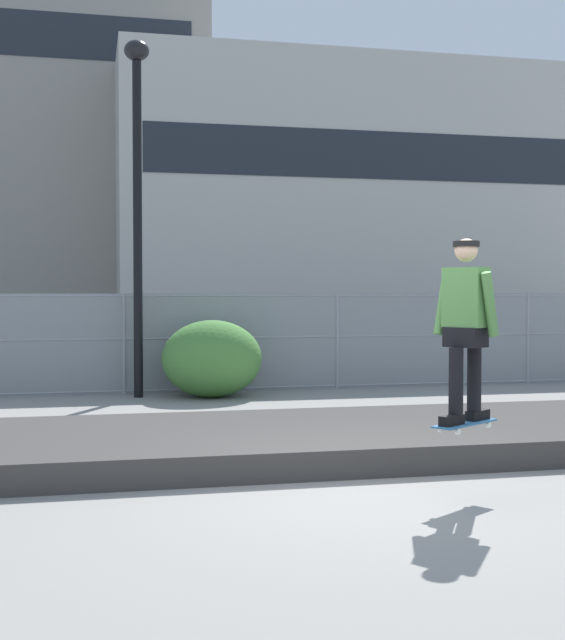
{
  "coord_description": "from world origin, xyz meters",
  "views": [
    {
      "loc": [
        -2.6,
        -7.4,
        1.88
      ],
      "look_at": [
        0.31,
        5.46,
        1.44
      ],
      "focal_mm": 47.45,
      "sensor_mm": 36.0,
      "label": 1
    }
  ],
  "objects_px": {
    "skater": "(466,319)",
    "street_lamp": "(137,174)",
    "parked_car_mid": "(302,338)",
    "skateboard": "(465,424)",
    "shrub_left": "(212,359)"
  },
  "relations": [
    {
      "from": "street_lamp",
      "to": "shrub_left",
      "type": "xyz_separation_m",
      "value": [
        1.28,
        -0.3,
        -3.27
      ]
    },
    {
      "from": "skateboard",
      "to": "street_lamp",
      "type": "xyz_separation_m",
      "value": [
        -2.5,
        8.12,
        3.28
      ]
    },
    {
      "from": "skater",
      "to": "shrub_left",
      "type": "bearing_deg",
      "value": 98.88
    },
    {
      "from": "street_lamp",
      "to": "parked_car_mid",
      "type": "relative_size",
      "value": 1.39
    },
    {
      "from": "skateboard",
      "to": "parked_car_mid",
      "type": "distance_m",
      "value": 11.3
    },
    {
      "from": "shrub_left",
      "to": "skateboard",
      "type": "bearing_deg",
      "value": -81.12
    },
    {
      "from": "skater",
      "to": "parked_car_mid",
      "type": "xyz_separation_m",
      "value": [
        1.28,
        11.23,
        -0.8
      ]
    },
    {
      "from": "skateboard",
      "to": "parked_car_mid",
      "type": "relative_size",
      "value": 0.17
    },
    {
      "from": "parked_car_mid",
      "to": "street_lamp",
      "type": "bearing_deg",
      "value": -140.53
    },
    {
      "from": "street_lamp",
      "to": "skateboard",
      "type": "bearing_deg",
      "value": -72.89
    },
    {
      "from": "street_lamp",
      "to": "parked_car_mid",
      "type": "xyz_separation_m",
      "value": [
        3.78,
        3.11,
        -3.13
      ]
    },
    {
      "from": "skateboard",
      "to": "shrub_left",
      "type": "relative_size",
      "value": 0.44
    },
    {
      "from": "street_lamp",
      "to": "shrub_left",
      "type": "distance_m",
      "value": 3.53
    },
    {
      "from": "parked_car_mid",
      "to": "shrub_left",
      "type": "xyz_separation_m",
      "value": [
        -2.5,
        -3.42,
        -0.15
      ]
    },
    {
      "from": "skater",
      "to": "street_lamp",
      "type": "distance_m",
      "value": 8.81
    }
  ]
}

